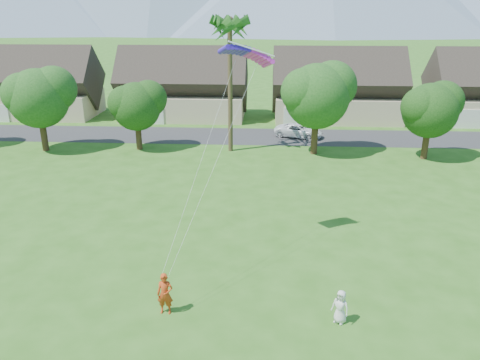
# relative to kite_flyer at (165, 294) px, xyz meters

# --- Properties ---
(ground) EXTENTS (500.00, 500.00, 0.00)m
(ground) POSITION_rel_kite_flyer_xyz_m (2.95, -2.60, -1.00)
(ground) COLOR #2D6019
(ground) RESTS_ON ground
(street) EXTENTS (90.00, 7.00, 0.01)m
(street) POSITION_rel_kite_flyer_xyz_m (2.95, 31.40, -0.99)
(street) COLOR #2D2D30
(street) RESTS_ON ground
(kite_flyer) EXTENTS (0.73, 0.49, 2.00)m
(kite_flyer) POSITION_rel_kite_flyer_xyz_m (0.00, 0.00, 0.00)
(kite_flyer) COLOR #BB3B15
(kite_flyer) RESTS_ON ground
(watcher) EXTENTS (0.93, 0.84, 1.59)m
(watcher) POSITION_rel_kite_flyer_xyz_m (7.80, -0.22, -0.21)
(watcher) COLOR silver
(watcher) RESTS_ON ground
(parked_car) EXTENTS (5.57, 3.90, 1.41)m
(parked_car) POSITION_rel_kite_flyer_xyz_m (7.85, 31.40, -0.29)
(parked_car) COLOR white
(parked_car) RESTS_ON ground
(houses_row) EXTENTS (72.75, 8.19, 8.86)m
(houses_row) POSITION_rel_kite_flyer_xyz_m (3.44, 40.40, 2.44)
(houses_row) COLOR beige
(houses_row) RESTS_ON ground
(tree_row) EXTENTS (62.27, 6.67, 8.45)m
(tree_row) POSITION_rel_kite_flyer_xyz_m (1.81, 25.32, 3.89)
(tree_row) COLOR #47301C
(tree_row) RESTS_ON ground
(fan_palm) EXTENTS (3.00, 3.00, 13.80)m
(fan_palm) POSITION_rel_kite_flyer_xyz_m (0.95, 25.90, 10.80)
(fan_palm) COLOR #4C3D26
(fan_palm) RESTS_ON ground
(parafoil_kite) EXTENTS (3.09, 1.49, 0.50)m
(parafoil_kite) POSITION_rel_kite_flyer_xyz_m (3.33, 7.26, 9.93)
(parafoil_kite) COLOR #3718B5
(parafoil_kite) RESTS_ON ground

